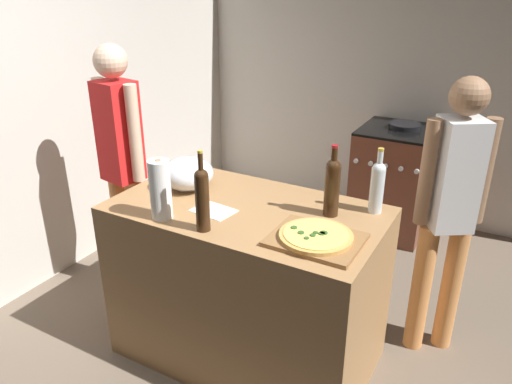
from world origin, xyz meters
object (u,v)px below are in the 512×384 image
object	(u,v)px
pizza	(316,236)
person_in_stripes	(122,158)
paper_towel_roll	(160,190)
wine_bottle_amber	(202,197)
wine_bottle_clear	(332,184)
mixing_bowl	(187,173)
wine_bottle_green	(377,185)
person_in_red	(450,206)
stove	(393,181)

from	to	relation	value
pizza	person_in_stripes	size ratio (longest dim) A/B	0.20
paper_towel_roll	wine_bottle_amber	world-z (taller)	wine_bottle_amber
pizza	wine_bottle_clear	size ratio (longest dim) A/B	0.91
wine_bottle_amber	person_in_stripes	size ratio (longest dim) A/B	0.23
mixing_bowl	wine_bottle_green	bearing A→B (deg)	12.30
person_in_stripes	person_in_red	xyz separation A→B (m)	(1.92, 0.41, -0.06)
mixing_bowl	person_in_stripes	xyz separation A→B (m)	(-0.61, 0.12, -0.06)
pizza	wine_bottle_green	size ratio (longest dim) A/B	0.99
pizza	person_in_red	bearing A→B (deg)	58.34
wine_bottle_green	person_in_red	size ratio (longest dim) A/B	0.21
wine_bottle_clear	stove	bearing A→B (deg)	93.49
wine_bottle_clear	pizza	bearing A→B (deg)	-81.50
mixing_bowl	person_in_red	size ratio (longest dim) A/B	0.18
mixing_bowl	wine_bottle_clear	distance (m)	0.83
wine_bottle_green	person_in_red	world-z (taller)	person_in_red
wine_bottle_green	person_in_stripes	size ratio (longest dim) A/B	0.20
wine_bottle_green	stove	xyz separation A→B (m)	(-0.29, 1.65, -0.63)
wine_bottle_amber	wine_bottle_clear	size ratio (longest dim) A/B	1.08
pizza	mixing_bowl	world-z (taller)	mixing_bowl
paper_towel_roll	wine_bottle_green	world-z (taller)	wine_bottle_green
pizza	stove	size ratio (longest dim) A/B	0.35
wine_bottle_green	paper_towel_roll	bearing A→B (deg)	-147.26
pizza	wine_bottle_clear	world-z (taller)	wine_bottle_clear
wine_bottle_clear	person_in_stripes	xyz separation A→B (m)	(-1.43, 0.05, -0.13)
person_in_stripes	person_in_red	bearing A→B (deg)	11.89
paper_towel_roll	wine_bottle_amber	bearing A→B (deg)	-1.73
mixing_bowl	pizza	bearing A→B (deg)	-13.82
mixing_bowl	stove	distance (m)	2.08
wine_bottle_amber	person_in_stripes	xyz separation A→B (m)	(-0.97, 0.49, -0.13)
wine_bottle_amber	pizza	bearing A→B (deg)	16.77
pizza	paper_towel_roll	size ratio (longest dim) A/B	1.10
person_in_red	paper_towel_roll	bearing A→B (deg)	-143.86
mixing_bowl	wine_bottle_clear	bearing A→B (deg)	5.31
mixing_bowl	wine_bottle_green	world-z (taller)	wine_bottle_green
paper_towel_roll	wine_bottle_clear	size ratio (longest dim) A/B	0.83
wine_bottle_amber	person_in_red	bearing A→B (deg)	42.90
paper_towel_roll	wine_bottle_amber	xyz separation A→B (m)	(0.25, -0.01, 0.02)
person_in_stripes	paper_towel_roll	bearing A→B (deg)	-33.73
wine_bottle_amber	wine_bottle_clear	world-z (taller)	wine_bottle_amber
wine_bottle_clear	person_in_stripes	size ratio (longest dim) A/B	0.22
mixing_bowl	wine_bottle_amber	bearing A→B (deg)	-45.36
wine_bottle_clear	person_in_red	xyz separation A→B (m)	(0.50, 0.45, -0.19)
wine_bottle_green	person_in_red	distance (m)	0.48
mixing_bowl	person_in_red	distance (m)	1.42
wine_bottle_clear	person_in_red	bearing A→B (deg)	42.13
paper_towel_roll	person_in_stripes	world-z (taller)	person_in_stripes
wine_bottle_green	wine_bottle_clear	world-z (taller)	wine_bottle_clear
pizza	wine_bottle_amber	bearing A→B (deg)	-163.23
person_in_red	mixing_bowl	bearing A→B (deg)	-158.18
wine_bottle_green	stove	bearing A→B (deg)	100.02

